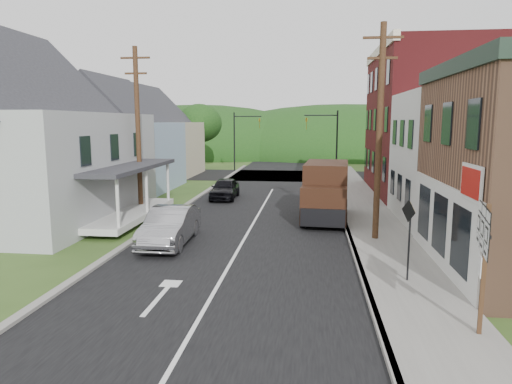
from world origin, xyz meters
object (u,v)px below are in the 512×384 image
(delivery_van, at_px, (326,192))
(route_sign_cluster, at_px, (483,251))
(silver_sedan, at_px, (170,226))
(dark_sedan, at_px, (225,189))
(warning_sign, at_px, (409,229))

(delivery_van, xyz_separation_m, route_sign_cluster, (3.14, -12.76, 0.65))
(silver_sedan, height_order, route_sign_cluster, route_sign_cluster)
(dark_sedan, bearing_deg, delivery_van, -43.69)
(dark_sedan, relative_size, warning_sign, 1.56)
(dark_sedan, distance_m, route_sign_cluster, 21.06)
(delivery_van, distance_m, warning_sign, 9.49)
(silver_sedan, xyz_separation_m, dark_sedan, (0.15, 11.43, -0.09))
(delivery_van, bearing_deg, warning_sign, -71.89)
(route_sign_cluster, height_order, warning_sign, route_sign_cluster)
(silver_sedan, relative_size, warning_sign, 1.81)
(silver_sedan, xyz_separation_m, route_sign_cluster, (9.70, -7.29, 1.39))
(silver_sedan, bearing_deg, route_sign_cluster, -38.80)
(silver_sedan, height_order, warning_sign, warning_sign)
(route_sign_cluster, distance_m, warning_sign, 3.68)
(silver_sedan, bearing_deg, dark_sedan, 87.35)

